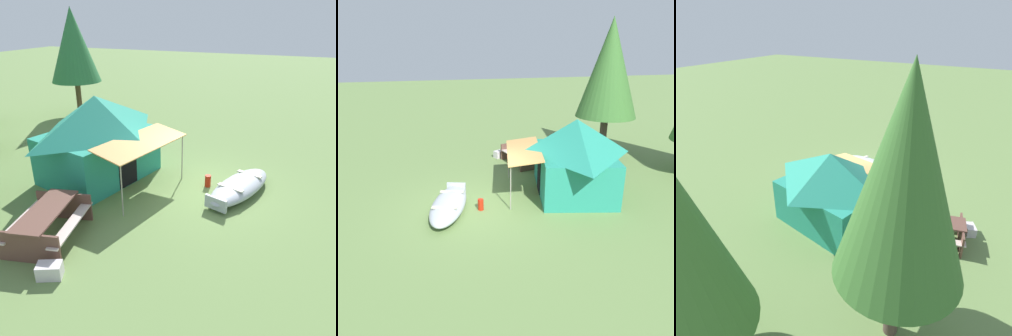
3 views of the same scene
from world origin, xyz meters
The scene contains 7 objects.
ground_plane centered at (0.00, 0.00, 0.00)m, with size 80.00×80.00×0.00m, color #638045.
beached_rowboat centered at (0.15, -1.09, 0.25)m, with size 3.03×1.78×0.47m.
canvas_cabin_tent centered at (-0.39, 3.32, 1.36)m, with size 4.04×4.27×2.63m.
picnic_table centered at (-3.75, 2.54, 0.49)m, with size 2.26×1.87×0.77m.
cooler_box centered at (-4.80, 1.63, 0.16)m, with size 0.49×0.31×0.32m, color silver.
fuel_can centered at (0.26, -0.10, 0.18)m, with size 0.18×0.18×0.36m, color red.
pine_tree_far_center centered at (-3.83, 6.29, 3.95)m, with size 2.65×2.65×6.06m.
Camera 2 is at (10.05, -1.62, 5.05)m, focal length 36.86 mm.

